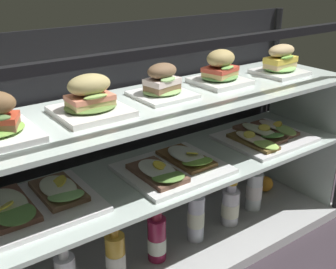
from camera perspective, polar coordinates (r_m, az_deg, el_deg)
The scene contains 20 objects.
ground_plane at distance 1.68m, azimuth -0.00°, elevation -16.38°, with size 6.00×6.00×0.02m, color #342B32.
case_base_deck at distance 1.66m, azimuth -0.00°, elevation -15.52°, with size 1.55×0.44×0.04m, color #BABBBB.
case_frame at distance 1.53m, azimuth -2.99°, elevation 0.41°, with size 1.55×0.44×0.85m.
riser_lower_tier at distance 1.55m, azimuth -0.00°, elevation -10.26°, with size 1.49×0.38×0.32m.
shelf_lower_glass at distance 1.47m, azimuth -0.00°, elevation -4.80°, with size 1.50×0.40×0.01m, color silver.
riser_upper_tier at distance 1.42m, azimuth -0.00°, elevation -0.28°, with size 1.49×0.38×0.24m.
shelf_upper_glass at distance 1.37m, azimuth -0.00°, elevation 4.56°, with size 1.50×0.40×0.01m, color silver.
plated_roll_sandwich_mid_right at distance 1.24m, azimuth -10.46°, elevation 4.62°, with size 0.20×0.20×0.12m.
plated_roll_sandwich_near_left_corner at distance 1.39m, azimuth -0.69°, elevation 6.82°, with size 0.18×0.18×0.11m.
plated_roll_sandwich_near_right_corner at distance 1.55m, azimuth 7.07°, elevation 8.57°, with size 0.18×0.18×0.12m.
plated_roll_sandwich_left_of_center at distance 1.73m, azimuth 14.95°, elevation 9.32°, with size 0.18×0.18×0.12m.
open_sandwich_tray_mid_right at distance 1.29m, azimuth -17.45°, elevation -8.74°, with size 0.34×0.29×0.06m.
open_sandwich_tray_left_of_center at distance 1.43m, azimuth 0.76°, elevation -4.37°, with size 0.34×0.29×0.06m.
open_sandwich_tray_far_right at distance 1.73m, azimuth 12.87°, elevation -0.12°, with size 0.34×0.29×0.06m.
juice_bottle_tucked_behind at distance 1.47m, azimuth -7.10°, elevation -16.03°, with size 0.07×0.07×0.23m.
juice_bottle_front_left_end at distance 1.54m, azimuth -1.52°, elevation -13.84°, with size 0.07×0.07×0.23m.
juice_bottle_back_center at distance 1.63m, azimuth 3.80°, elevation -10.95°, with size 0.07×0.07×0.25m.
juice_bottle_front_second at distance 1.74m, azimuth 8.41°, elevation -9.55°, with size 0.07×0.07×0.20m.
juice_bottle_front_middle at distance 1.85m, azimuth 11.61°, elevation -7.32°, with size 0.07×0.07×0.22m.
orange_fruit_beside_bottles at distance 2.03m, azimuth 13.01°, elevation -6.51°, with size 0.07×0.07×0.07m, color orange.
Camera 1 is at (-0.77, -1.06, 1.04)m, focal length 45.11 mm.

